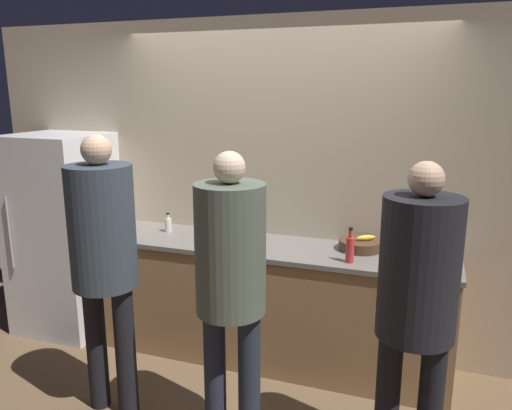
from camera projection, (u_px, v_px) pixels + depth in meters
ground_plane at (249, 379)px, 3.63m from camera, size 14.00×14.00×0.00m
wall_back at (278, 188)px, 3.95m from camera, size 5.20×0.06×2.60m
counter at (265, 301)px, 3.86m from camera, size 2.77×0.64×0.92m
refrigerator at (64, 233)px, 4.30m from camera, size 0.74×0.73×1.70m
person_left at (103, 248)px, 3.06m from camera, size 0.40×0.40×1.81m
person_center at (231, 272)px, 2.77m from camera, size 0.40×0.40×1.75m
person_right at (417, 293)px, 2.51m from camera, size 0.40×0.40×1.73m
fruit_bowl at (360, 245)px, 3.61m from camera, size 0.31×0.31×0.11m
utensil_crock at (241, 225)px, 4.01m from camera, size 0.11×0.11×0.28m
bottle_clear at (168, 224)px, 4.06m from camera, size 0.06×0.06×0.16m
bottle_red at (350, 249)px, 3.34m from camera, size 0.06×0.06×0.25m
cup_white at (228, 243)px, 3.62m from camera, size 0.07×0.07×0.10m
potted_plant at (431, 239)px, 3.43m from camera, size 0.18×0.18×0.25m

